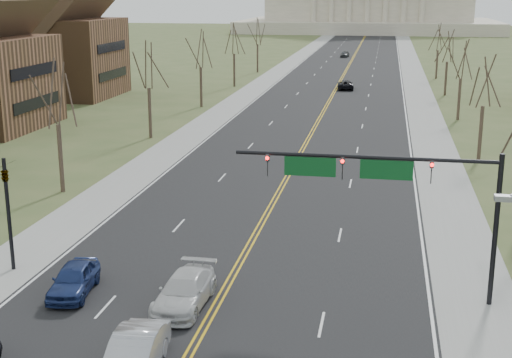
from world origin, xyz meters
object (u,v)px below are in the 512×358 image
at_px(car_sb_inner_second, 185,291).
at_px(car_sb_inner_lead, 134,355).
at_px(car_far_nb, 345,85).
at_px(car_far_sb, 345,54).
at_px(signal_mast, 385,180).
at_px(car_sb_outer_second, 74,279).
at_px(signal_left, 7,202).

bearing_deg(car_sb_inner_second, car_sb_inner_lead, -90.50).
bearing_deg(car_far_nb, car_far_sb, -91.74).
distance_m(signal_mast, car_far_sb, 128.10).
bearing_deg(car_sb_outer_second, car_sb_inner_lead, -57.91).
bearing_deg(signal_left, signal_mast, -0.00).
xyz_separation_m(car_sb_inner_lead, car_far_sb, (-0.24, 136.60, -0.12)).
bearing_deg(car_far_nb, signal_mast, 89.38).
distance_m(car_sb_outer_second, car_far_nb, 77.12).
xyz_separation_m(signal_mast, car_sb_inner_second, (-8.86, -2.75, -5.00)).
relative_size(car_sb_inner_second, car_sb_outer_second, 1.19).
relative_size(signal_mast, car_sb_inner_second, 2.36).
xyz_separation_m(car_far_nb, car_far_sb, (-3.28, 53.33, 0.00)).
height_order(signal_mast, car_sb_inner_lead, signal_mast).
height_order(signal_mast, car_sb_inner_second, signal_mast).
height_order(signal_left, car_sb_outer_second, signal_left).
height_order(car_far_nb, car_far_sb, car_far_sb).
height_order(signal_mast, car_far_sb, signal_mast).
bearing_deg(signal_left, car_sb_outer_second, -27.57).
bearing_deg(car_sb_inner_lead, car_sb_inner_second, 84.89).
bearing_deg(car_sb_inner_lead, car_sb_outer_second, 126.20).
distance_m(car_sb_inner_lead, car_sb_outer_second, 8.55).
bearing_deg(signal_mast, car_sb_inner_lead, -135.42).
bearing_deg(car_far_nb, car_sb_inner_second, 82.65).
distance_m(signal_mast, car_sb_inner_second, 10.54).
relative_size(signal_left, car_far_sb, 1.51).
bearing_deg(car_sb_inner_lead, signal_left, 134.74).
bearing_deg(signal_left, car_sb_inner_lead, -42.17).
xyz_separation_m(signal_mast, car_sb_outer_second, (-14.49, -2.33, -5.01)).
bearing_deg(car_sb_inner_second, car_far_sb, 91.73).
distance_m(signal_left, car_far_sb, 128.06).
distance_m(car_sb_inner_second, car_sb_outer_second, 5.65).
relative_size(signal_left, car_sb_outer_second, 1.38).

